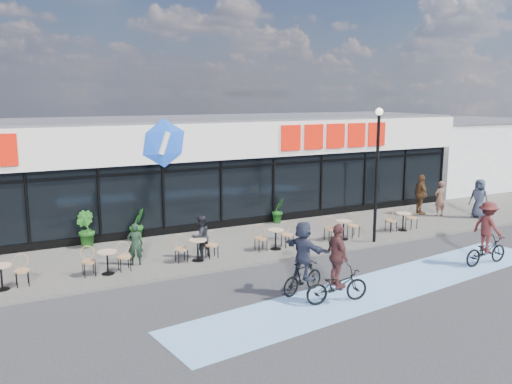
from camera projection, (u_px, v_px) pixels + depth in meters
ground at (239, 293)px, 15.62m from camera, size 120.00×120.00×0.00m
sidewalk at (186, 252)px, 19.55m from camera, size 44.00×5.00×0.10m
bike_lane at (382, 287)px, 16.10m from camera, size 14.17×4.13×0.01m
building at (142, 170)px, 23.89m from camera, size 30.60×6.57×4.75m
neighbour_building at (458, 152)px, 34.09m from camera, size 9.20×7.20×4.11m
lamp_post at (377, 163)px, 20.13m from camera, size 0.28×0.28×5.06m
bistro_set_2 at (1, 274)px, 15.61m from camera, size 1.54×0.62×0.90m
bistro_set_3 at (107, 259)px, 16.97m from camera, size 1.54×0.62×0.90m
bistro_set_4 at (197, 247)px, 18.32m from camera, size 1.54×0.62×0.90m
bistro_set_5 at (274, 236)px, 19.67m from camera, size 1.54×0.62×0.90m
bistro_set_6 at (342, 227)px, 21.02m from camera, size 1.54×0.62×0.90m
bistro_set_7 at (402, 219)px, 22.37m from camera, size 1.54×0.62×0.90m
potted_plant_left at (85, 229)px, 19.86m from camera, size 0.88×0.93×1.33m
potted_plant_mid at (137, 224)px, 20.86m from camera, size 0.85×0.86×1.22m
potted_plant_right at (278, 210)px, 23.67m from camera, size 0.75×0.71×1.08m
patron_left at (135, 244)px, 17.79m from camera, size 0.59×0.48×1.40m
patron_right at (201, 236)px, 18.60m from camera, size 0.84×0.73×1.48m
pedestrian_a at (479, 198)px, 24.55m from camera, size 0.78×0.99×1.78m
pedestrian_b at (421, 194)px, 25.26m from camera, size 0.76×1.19×1.88m
pedestrian_c at (440, 199)px, 24.89m from camera, size 0.60×0.39×1.64m
cyclist_a at (303, 259)px, 15.44m from camera, size 1.64×1.63×2.13m
cyclist_b at (487, 238)px, 18.08m from camera, size 1.82×1.11×2.16m
cyclist_c at (337, 273)px, 14.77m from camera, size 1.90×1.09×2.22m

